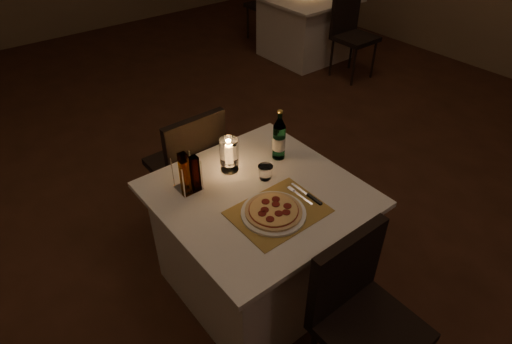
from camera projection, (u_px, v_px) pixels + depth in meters
floor at (265, 253)px, 2.88m from camera, size 8.00×10.00×0.02m
main_table at (258, 241)px, 2.45m from camera, size 1.00×1.00×0.74m
chair_near at (359, 306)px, 1.90m from camera, size 0.42×0.42×0.90m
chair_far at (190, 160)px, 2.79m from camera, size 0.42×0.42×0.90m
placemat at (278, 212)px, 2.10m from camera, size 0.45×0.34×0.00m
plate at (273, 213)px, 2.08m from camera, size 0.32×0.32×0.01m
pizza at (274, 211)px, 2.07m from camera, size 0.28×0.28×0.02m
fork at (298, 194)px, 2.21m from camera, size 0.02×0.18×0.00m
knife at (311, 197)px, 2.18m from camera, size 0.02×0.22×0.01m
tumbler at (265, 172)px, 2.30m from camera, size 0.08×0.08×0.08m
water_bottle at (279, 139)px, 2.40m from camera, size 0.07×0.07×0.31m
hurricane_candle at (229, 152)px, 2.31m from camera, size 0.10×0.10×0.20m
cruet_caddy at (188, 175)px, 2.19m from camera, size 0.12×0.12×0.21m
neighbor_table_right at (305, 27)px, 5.36m from camera, size 1.00×1.00×0.74m
neighbor_chair_ra at (350, 28)px, 4.81m from camera, size 0.42×0.42×0.90m
neighbor_chair_rb at (269, 0)px, 5.70m from camera, size 0.42×0.42×0.90m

